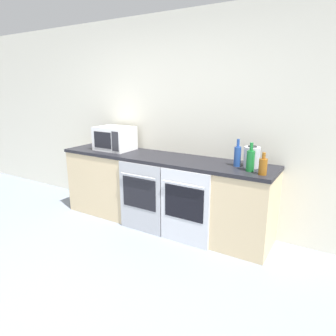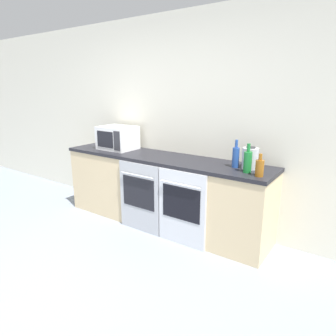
# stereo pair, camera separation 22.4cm
# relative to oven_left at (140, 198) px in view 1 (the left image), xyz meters

# --- Properties ---
(ground_plane) EXTENTS (16.00, 16.00, 0.00)m
(ground_plane) POSITION_rel_oven_left_xyz_m (0.11, -1.62, -0.44)
(ground_plane) COLOR gray
(wall_back) EXTENTS (10.00, 0.06, 2.60)m
(wall_back) POSITION_rel_oven_left_xyz_m (0.11, 0.64, 0.86)
(wall_back) COLOR silver
(wall_back) RESTS_ON ground_plane
(counter_back) EXTENTS (2.79, 0.62, 0.90)m
(counter_back) POSITION_rel_oven_left_xyz_m (0.11, 0.31, 0.01)
(counter_back) COLOR #D1B789
(counter_back) RESTS_ON ground_plane
(oven_left) EXTENTS (0.59, 0.06, 0.86)m
(oven_left) POSITION_rel_oven_left_xyz_m (0.00, 0.00, 0.00)
(oven_left) COLOR #A8AAAF
(oven_left) RESTS_ON ground_plane
(oven_right) EXTENTS (0.59, 0.06, 0.86)m
(oven_right) POSITION_rel_oven_left_xyz_m (0.61, 0.00, 0.00)
(oven_right) COLOR silver
(oven_right) RESTS_ON ground_plane
(microwave) EXTENTS (0.48, 0.39, 0.31)m
(microwave) POSITION_rel_oven_left_xyz_m (-0.65, 0.34, 0.62)
(microwave) COLOR silver
(microwave) RESTS_ON counter_back
(bottle_green) EXTENTS (0.08, 0.08, 0.29)m
(bottle_green) POSITION_rel_oven_left_xyz_m (1.24, 0.21, 0.58)
(bottle_green) COLOR #19722D
(bottle_green) RESTS_ON counter_back
(bottle_blue) EXTENTS (0.07, 0.07, 0.30)m
(bottle_blue) POSITION_rel_oven_left_xyz_m (1.06, 0.34, 0.58)
(bottle_blue) COLOR #234793
(bottle_blue) RESTS_ON counter_back
(bottle_amber) EXTENTS (0.08, 0.08, 0.22)m
(bottle_amber) POSITION_rel_oven_left_xyz_m (1.38, 0.15, 0.55)
(bottle_amber) COLOR #8C5114
(bottle_amber) RESTS_ON counter_back
(kettle) EXTENTS (0.17, 0.17, 0.23)m
(kettle) POSITION_rel_oven_left_xyz_m (1.21, 0.37, 0.57)
(kettle) COLOR #B7BABF
(kettle) RESTS_ON counter_back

